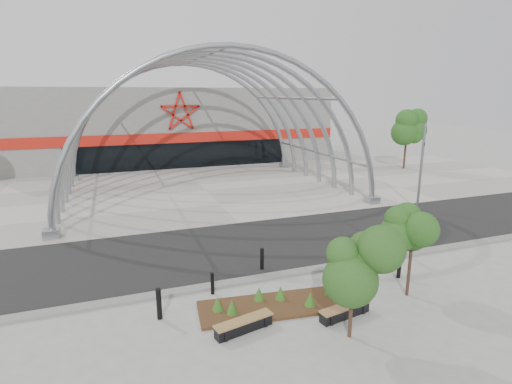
{
  "coord_description": "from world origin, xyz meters",
  "views": [
    {
      "loc": [
        -6.64,
        -14.31,
        7.42
      ],
      "look_at": [
        0.0,
        4.0,
        2.6
      ],
      "focal_mm": 28.0,
      "sensor_mm": 36.0,
      "label": 1
    }
  ],
  "objects_px": {
    "signal_pole": "(421,165)",
    "street_tree_0": "(354,257)",
    "street_tree_1": "(413,232)",
    "bench_1": "(345,311)",
    "bench_0": "(244,325)",
    "bollard_2": "(262,259)"
  },
  "relations": [
    {
      "from": "signal_pole",
      "to": "bench_0",
      "type": "xyz_separation_m",
      "value": [
        -15.01,
        -9.21,
        -2.74
      ]
    },
    {
      "from": "signal_pole",
      "to": "bench_1",
      "type": "xyz_separation_m",
      "value": [
        -11.5,
        -9.58,
        -2.74
      ]
    },
    {
      "from": "bench_1",
      "to": "street_tree_1",
      "type": "bearing_deg",
      "value": 9.5
    },
    {
      "from": "bollard_2",
      "to": "street_tree_1",
      "type": "bearing_deg",
      "value": -42.49
    },
    {
      "from": "signal_pole",
      "to": "bench_1",
      "type": "relative_size",
      "value": 2.79
    },
    {
      "from": "street_tree_1",
      "to": "bench_1",
      "type": "height_order",
      "value": "street_tree_1"
    },
    {
      "from": "bench_0",
      "to": "bollard_2",
      "type": "bearing_deg",
      "value": 62.08
    },
    {
      "from": "bench_0",
      "to": "street_tree_1",
      "type": "bearing_deg",
      "value": 1.18
    },
    {
      "from": "signal_pole",
      "to": "bollard_2",
      "type": "distance_m",
      "value": 14.01
    },
    {
      "from": "street_tree_0",
      "to": "bench_0",
      "type": "distance_m",
      "value": 4.16
    },
    {
      "from": "bench_1",
      "to": "bollard_2",
      "type": "xyz_separation_m",
      "value": [
        -1.32,
        4.5,
        0.29
      ]
    },
    {
      "from": "street_tree_0",
      "to": "bench_0",
      "type": "xyz_separation_m",
      "value": [
        -3.02,
        1.42,
        -2.48
      ]
    },
    {
      "from": "signal_pole",
      "to": "street_tree_0",
      "type": "bearing_deg",
      "value": -138.44
    },
    {
      "from": "signal_pole",
      "to": "street_tree_0",
      "type": "relative_size",
      "value": 1.51
    },
    {
      "from": "street_tree_1",
      "to": "bollard_2",
      "type": "distance_m",
      "value": 6.24
    },
    {
      "from": "signal_pole",
      "to": "street_tree_1",
      "type": "relative_size",
      "value": 1.62
    },
    {
      "from": "street_tree_1",
      "to": "bench_0",
      "type": "distance_m",
      "value": 6.94
    },
    {
      "from": "signal_pole",
      "to": "street_tree_0",
      "type": "distance_m",
      "value": 16.02
    },
    {
      "from": "bench_0",
      "to": "bollard_2",
      "type": "distance_m",
      "value": 4.68
    },
    {
      "from": "street_tree_1",
      "to": "bench_0",
      "type": "relative_size",
      "value": 1.69
    },
    {
      "from": "bench_0",
      "to": "bench_1",
      "type": "relative_size",
      "value": 1.02
    },
    {
      "from": "street_tree_1",
      "to": "signal_pole",
      "type": "bearing_deg",
      "value": 46.99
    }
  ]
}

